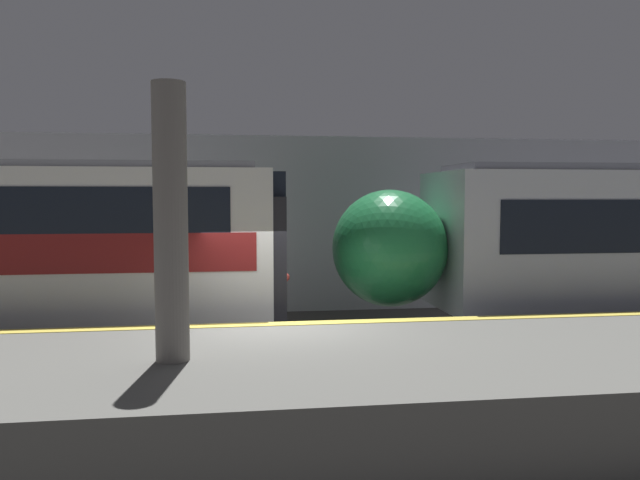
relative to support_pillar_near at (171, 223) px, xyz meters
The scene contains 4 objects.
ground_plane 3.87m from the support_pillar_near, 56.63° to the left, with size 120.00×120.00×0.00m, color #33302D.
platform 2.72m from the support_pillar_near, ahead, with size 40.00×4.27×1.05m.
station_rear_barrier 8.88m from the support_pillar_near, 80.47° to the left, with size 50.00×0.15×4.76m.
support_pillar_near is the anchor object (origin of this frame).
Camera 1 is at (-0.71, -10.30, 3.15)m, focal length 35.00 mm.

